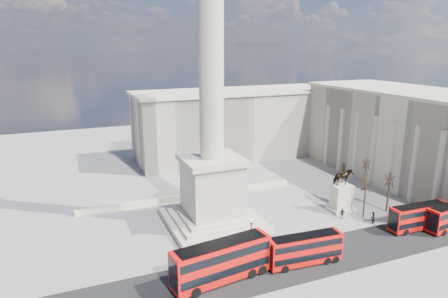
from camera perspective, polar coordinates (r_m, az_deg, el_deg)
ground at (r=59.81m, az=0.09°, el=-12.44°), size 180.00×180.00×0.00m
asphalt_road at (r=54.06m, az=9.44°, el=-15.81°), size 120.00×9.00×0.01m
nelsons_column at (r=59.65m, az=-1.75°, el=0.75°), size 14.00×14.00×49.85m
balustrade_wall at (r=73.33m, az=-4.74°, el=-6.76°), size 40.00×0.60×1.10m
building_east at (r=90.03m, az=24.88°, el=1.78°), size 19.00×46.00×18.60m
building_northeast at (r=99.73m, az=1.90°, el=3.69°), size 51.00×17.00×16.60m
red_bus_a at (r=48.68m, az=-0.27°, el=-15.72°), size 12.58×4.47×4.99m
red_bus_b at (r=53.26m, az=11.53°, el=-13.83°), size 10.01×2.96×4.01m
red_bus_c at (r=68.01m, az=26.07°, el=-8.65°), size 9.81×2.66×3.95m
victorian_lamp at (r=51.92m, az=3.89°, el=-12.45°), size 0.53×0.53×6.13m
equestrian_statue at (r=70.29m, az=16.45°, el=-6.19°), size 4.10×3.07×8.50m
bare_tree_near at (r=67.97m, az=19.62°, el=-4.79°), size 1.63×1.63×7.13m
bare_tree_mid at (r=71.68m, az=22.60°, el=-4.00°), size 1.91×1.91×7.26m
bare_tree_far at (r=80.64m, az=19.67°, el=-1.84°), size 1.72×1.72×7.04m
pedestrian_walking at (r=61.44m, az=15.83°, el=-11.45°), size 0.69×0.63×1.58m
pedestrian_standing at (r=67.80m, az=20.47°, el=-9.14°), size 1.04×0.86×1.92m
pedestrian_crossing at (r=67.75m, az=16.55°, el=-8.83°), size 1.16×1.08×1.91m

